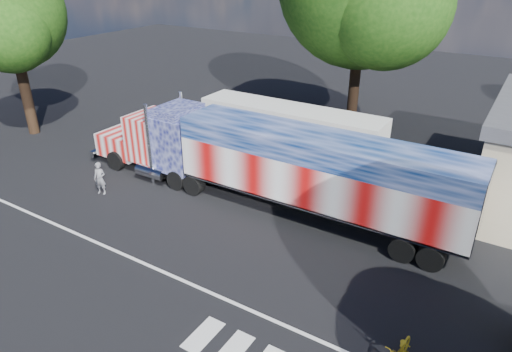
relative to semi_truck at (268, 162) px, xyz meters
The scene contains 6 objects.
ground 4.53m from the semi_truck, 92.22° to the right, with size 100.00×100.00×0.00m, color black.
lane_markings 8.16m from the semi_truck, 78.50° to the right, with size 30.00×2.67×0.01m.
semi_truck is the anchor object (origin of this frame).
coach_bus 5.80m from the semi_truck, 107.67° to the left, with size 11.29×2.63×3.29m.
woman 8.89m from the semi_truck, 155.58° to the right, with size 0.64×0.42×1.75m, color slate.
tree_w_a 19.86m from the semi_truck, behind, with size 7.38×7.03×11.51m.
Camera 1 is at (10.21, -13.41, 11.32)m, focal length 32.00 mm.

